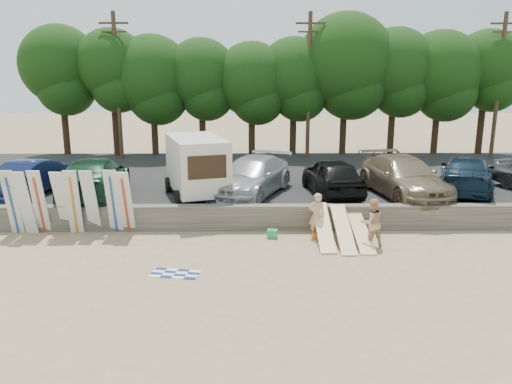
# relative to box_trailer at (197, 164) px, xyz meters

# --- Properties ---
(ground) EXTENTS (120.00, 120.00, 0.00)m
(ground) POSITION_rel_box_trailer_xyz_m (4.04, -5.56, -2.19)
(ground) COLOR tan
(ground) RESTS_ON ground
(seawall) EXTENTS (44.00, 0.50, 1.00)m
(seawall) POSITION_rel_box_trailer_xyz_m (4.04, -2.56, -1.69)
(seawall) COLOR #6B6356
(seawall) RESTS_ON ground
(parking_lot) EXTENTS (44.00, 14.50, 0.70)m
(parking_lot) POSITION_rel_box_trailer_xyz_m (4.04, 4.94, -1.84)
(parking_lot) COLOR #282828
(parking_lot) RESTS_ON ground
(treeline) EXTENTS (32.80, 6.33, 9.22)m
(treeline) POSITION_rel_box_trailer_xyz_m (4.39, 12.00, 4.06)
(treeline) COLOR #382616
(treeline) RESTS_ON parking_lot
(utility_poles) EXTENTS (25.80, 0.26, 9.00)m
(utility_poles) POSITION_rel_box_trailer_xyz_m (6.04, 10.44, 3.24)
(utility_poles) COLOR #473321
(utility_poles) RESTS_ON parking_lot
(box_trailer) EXTENTS (3.31, 4.61, 2.66)m
(box_trailer) POSITION_rel_box_trailer_xyz_m (0.00, 0.00, 0.00)
(box_trailer) COLOR beige
(box_trailer) RESTS_ON parking_lot
(car_0) EXTENTS (2.67, 4.98, 1.56)m
(car_0) POSITION_rel_box_trailer_xyz_m (-7.73, 0.21, -0.71)
(car_0) COLOR #141E47
(car_0) RESTS_ON parking_lot
(car_1) EXTENTS (3.08, 6.28, 1.76)m
(car_1) POSITION_rel_box_trailer_xyz_m (-4.54, 0.06, -0.61)
(car_1) COLOR #133421
(car_1) RESTS_ON parking_lot
(car_2) EXTENTS (4.35, 6.19, 1.66)m
(car_2) POSITION_rel_box_trailer_xyz_m (2.40, 0.44, -0.66)
(car_2) COLOR #A4A3A8
(car_2) RESTS_ON parking_lot
(car_3) EXTENTS (2.49, 5.15, 1.69)m
(car_3) POSITION_rel_box_trailer_xyz_m (6.04, 0.39, -0.64)
(car_3) COLOR black
(car_3) RESTS_ON parking_lot
(car_4) EXTENTS (3.40, 6.29, 1.73)m
(car_4) POSITION_rel_box_trailer_xyz_m (9.19, 0.10, -0.63)
(car_4) COLOR #78634C
(car_4) RESTS_ON parking_lot
(car_5) EXTENTS (4.44, 6.11, 1.64)m
(car_5) POSITION_rel_box_trailer_xyz_m (12.27, 0.78, -0.67)
(car_5) COLOR black
(car_5) RESTS_ON parking_lot
(surfboard_upright_0) EXTENTS (0.53, 0.58, 2.56)m
(surfboard_upright_0) POSITION_rel_box_trailer_xyz_m (-6.75, -3.05, -0.91)
(surfboard_upright_0) COLOR silver
(surfboard_upright_0) RESTS_ON ground
(surfboard_upright_1) EXTENTS (0.59, 0.71, 2.55)m
(surfboard_upright_1) POSITION_rel_box_trailer_xyz_m (-6.20, -3.18, -0.92)
(surfboard_upright_1) COLOR silver
(surfboard_upright_1) RESTS_ON ground
(surfboard_upright_2) EXTENTS (0.53, 0.62, 2.56)m
(surfboard_upright_2) POSITION_rel_box_trailer_xyz_m (-5.73, -3.02, -0.91)
(surfboard_upright_2) COLOR silver
(surfboard_upright_2) RESTS_ON ground
(surfboard_upright_3) EXTENTS (0.56, 0.82, 2.51)m
(surfboard_upright_3) POSITION_rel_box_trailer_xyz_m (-4.86, -3.00, -0.93)
(surfboard_upright_3) COLOR silver
(surfboard_upright_3) RESTS_ON ground
(surfboard_upright_4) EXTENTS (0.55, 0.58, 2.57)m
(surfboard_upright_4) POSITION_rel_box_trailer_xyz_m (-4.41, -3.09, -0.91)
(surfboard_upright_4) COLOR silver
(surfboard_upright_4) RESTS_ON ground
(surfboard_upright_5) EXTENTS (0.57, 0.70, 2.55)m
(surfboard_upright_5) POSITION_rel_box_trailer_xyz_m (-3.78, -2.99, -0.92)
(surfboard_upright_5) COLOR silver
(surfboard_upright_5) RESTS_ON ground
(surfboard_upright_6) EXTENTS (0.52, 0.58, 2.56)m
(surfboard_upright_6) POSITION_rel_box_trailer_xyz_m (-2.91, -3.01, -0.91)
(surfboard_upright_6) COLOR silver
(surfboard_upright_6) RESTS_ON ground
(surfboard_upright_7) EXTENTS (0.51, 0.76, 2.52)m
(surfboard_upright_7) POSITION_rel_box_trailer_xyz_m (-2.42, -3.08, -0.93)
(surfboard_upright_7) COLOR silver
(surfboard_upright_7) RESTS_ON ground
(surfboard_low_0) EXTENTS (0.56, 2.83, 1.12)m
(surfboard_low_0) POSITION_rel_box_trailer_xyz_m (5.04, -4.00, -1.63)
(surfboard_low_0) COLOR beige
(surfboard_low_0) RESTS_ON ground
(surfboard_low_1) EXTENTS (0.56, 2.84, 1.09)m
(surfboard_low_1) POSITION_rel_box_trailer_xyz_m (5.73, -4.19, -1.65)
(surfboard_low_1) COLOR beige
(surfboard_low_1) RESTS_ON ground
(surfboard_low_2) EXTENTS (0.56, 2.92, 0.81)m
(surfboard_low_2) POSITION_rel_box_trailer_xyz_m (6.40, -4.10, -1.79)
(surfboard_low_2) COLOR beige
(surfboard_low_2) RESTS_ON ground
(beachgoer_a) EXTENTS (0.68, 0.50, 1.72)m
(beachgoer_a) POSITION_rel_box_trailer_xyz_m (4.85, -3.51, -1.33)
(beachgoer_a) COLOR tan
(beachgoer_a) RESTS_ON ground
(beachgoer_b) EXTENTS (0.98, 0.84, 1.77)m
(beachgoer_b) POSITION_rel_box_trailer_xyz_m (6.68, -4.57, -1.31)
(beachgoer_b) COLOR tan
(beachgoer_b) RESTS_ON ground
(cooler) EXTENTS (0.43, 0.36, 0.32)m
(cooler) POSITION_rel_box_trailer_xyz_m (3.17, -3.60, -2.03)
(cooler) COLOR green
(cooler) RESTS_ON ground
(gear_bag) EXTENTS (0.30, 0.25, 0.22)m
(gear_bag) POSITION_rel_box_trailer_xyz_m (4.85, -3.70, -2.08)
(gear_bag) COLOR orange
(gear_bag) RESTS_ON ground
(beach_towel) EXTENTS (1.74, 1.74, 0.00)m
(beach_towel) POSITION_rel_box_trailer_xyz_m (-0.01, -7.02, -2.19)
(beach_towel) COLOR white
(beach_towel) RESTS_ON ground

